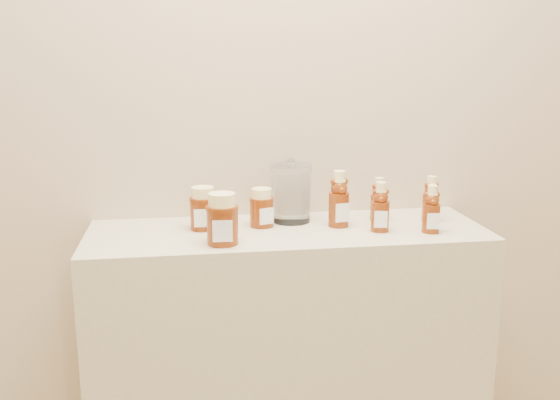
{
  "coord_description": "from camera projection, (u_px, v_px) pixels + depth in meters",
  "views": [
    {
      "loc": [
        -0.29,
        -0.24,
        1.42
      ],
      "look_at": [
        -0.03,
        1.52,
        1.0
      ],
      "focal_mm": 40.0,
      "sensor_mm": 36.0,
      "label": 1
    }
  ],
  "objects": [
    {
      "name": "bear_bottle_front_left",
      "position": [
        381.0,
        204.0,
        1.85
      ],
      "size": [
        0.07,
        0.07,
        0.17
      ],
      "primitive_type": null,
      "rotation": [
        0.0,
        0.0,
        -0.23
      ],
      "color": "#5D1F07",
      "rests_on": "display_table"
    },
    {
      "name": "glass_canister",
      "position": [
        291.0,
        191.0,
        1.95
      ],
      "size": [
        0.13,
        0.13,
        0.2
      ],
      "primitive_type": null,
      "rotation": [
        0.0,
        0.0,
        -0.0
      ],
      "color": "white",
      "rests_on": "display_table"
    },
    {
      "name": "honey_jar_back",
      "position": [
        262.0,
        207.0,
        1.9
      ],
      "size": [
        0.09,
        0.09,
        0.12
      ],
      "primitive_type": null,
      "rotation": [
        0.0,
        0.0,
        0.3
      ],
      "color": "#5D1F07",
      "rests_on": "display_table"
    },
    {
      "name": "bear_bottle_back_mid",
      "position": [
        379.0,
        196.0,
        1.97
      ],
      "size": [
        0.06,
        0.06,
        0.16
      ],
      "primitive_type": null,
      "rotation": [
        0.0,
        0.0,
        0.04
      ],
      "color": "#5D1F07",
      "rests_on": "display_table"
    },
    {
      "name": "bear_bottle_back_right",
      "position": [
        431.0,
        196.0,
        1.96
      ],
      "size": [
        0.06,
        0.06,
        0.16
      ],
      "primitive_type": null,
      "rotation": [
        0.0,
        0.0,
        0.09
      ],
      "color": "#5D1F07",
      "rests_on": "display_table"
    },
    {
      "name": "wall_back",
      "position": [
        278.0,
        76.0,
        1.97
      ],
      "size": [
        3.5,
        0.02,
        2.7
      ],
      "primitive_type": "cube",
      "color": "tan",
      "rests_on": "ground"
    },
    {
      "name": "display_table",
      "position": [
        287.0,
        366.0,
        1.98
      ],
      "size": [
        1.2,
        0.4,
        0.9
      ],
      "primitive_type": "cube",
      "color": "tan",
      "rests_on": "ground"
    },
    {
      "name": "honey_jar_left",
      "position": [
        203.0,
        208.0,
        1.87
      ],
      "size": [
        0.09,
        0.09,
        0.13
      ],
      "primitive_type": null,
      "rotation": [
        0.0,
        0.0,
        -0.1
      ],
      "color": "#5D1F07",
      "rests_on": "display_table"
    },
    {
      "name": "honey_jar_front",
      "position": [
        222.0,
        219.0,
        1.72
      ],
      "size": [
        0.1,
        0.1,
        0.14
      ],
      "primitive_type": null,
      "rotation": [
        0.0,
        0.0,
        -0.06
      ],
      "color": "#5D1F07",
      "rests_on": "display_table"
    },
    {
      "name": "bear_bottle_front_right",
      "position": [
        432.0,
        206.0,
        1.84
      ],
      "size": [
        0.06,
        0.06,
        0.16
      ],
      "primitive_type": null,
      "rotation": [
        0.0,
        0.0,
        -0.12
      ],
      "color": "#5D1F07",
      "rests_on": "display_table"
    },
    {
      "name": "bear_bottle_back_left",
      "position": [
        339.0,
        195.0,
        1.9
      ],
      "size": [
        0.08,
        0.08,
        0.2
      ],
      "primitive_type": null,
      "rotation": [
        0.0,
        0.0,
        0.14
      ],
      "color": "#5D1F07",
      "rests_on": "display_table"
    }
  ]
}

